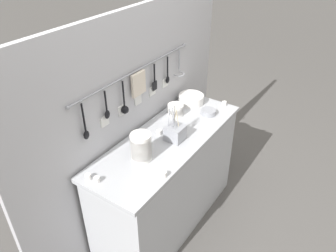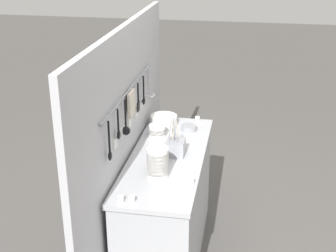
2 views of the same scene
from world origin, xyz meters
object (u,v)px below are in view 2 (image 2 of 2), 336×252
cup_centre (132,199)px  plate_stack (164,120)px  bowl_stack_short_front (158,162)px  cup_front_left (197,119)px  bowl_stack_wide_centre (157,131)px  cup_edge_near (121,199)px  steel_mixing_bowl (189,128)px  cutlery_caddy (175,147)px  cup_mid_row (191,181)px  cup_front_right (156,152)px

cup_centre → plate_stack: bearing=1.5°
bowl_stack_short_front → cup_front_left: bowl_stack_short_front is taller
bowl_stack_wide_centre → bowl_stack_short_front: bearing=-168.5°
plate_stack → cup_edge_near: plate_stack is taller
plate_stack → steel_mixing_bowl: 0.23m
cup_front_left → plate_stack: bearing=114.4°
steel_mixing_bowl → cutlery_caddy: size_ratio=0.44×
steel_mixing_bowl → cutlery_caddy: (-0.44, 0.03, 0.04)m
plate_stack → cup_mid_row: bearing=-159.5°
steel_mixing_bowl → cup_front_left: steel_mixing_bowl is taller
steel_mixing_bowl → cup_mid_row: 0.82m
cup_centre → cup_edge_near: 0.06m
bowl_stack_wide_centre → bowl_stack_short_front: bowl_stack_short_front is taller
cutlery_caddy → cup_front_right: bearing=96.7°
steel_mixing_bowl → bowl_stack_wide_centre: bearing=124.5°
bowl_stack_wide_centre → steel_mixing_bowl: size_ratio=1.07×
cutlery_caddy → cup_front_left: 0.65m
plate_stack → cup_edge_near: size_ratio=5.62×
bowl_stack_wide_centre → plate_stack: bowl_stack_wide_centre is taller
bowl_stack_short_front → cup_centre: (-0.33, 0.09, -0.08)m
bowl_stack_wide_centre → plate_stack: (0.24, -0.01, -0.01)m
cup_mid_row → cup_centre: bearing=130.8°
bowl_stack_wide_centre → cutlery_caddy: (-0.29, -0.18, 0.01)m
bowl_stack_wide_centre → cup_front_left: bowl_stack_wide_centre is taller
cup_centre → cup_front_left: size_ratio=1.00×
cutlery_caddy → cup_centre: size_ratio=7.12×
bowl_stack_short_front → steel_mixing_bowl: (0.75, -0.10, -0.08)m
bowl_stack_short_front → cup_mid_row: (-0.06, -0.22, -0.08)m
cup_front_left → cup_edge_near: size_ratio=1.00×
cup_centre → cup_mid_row: 0.41m
cup_centre → cup_front_right: (0.62, -0.02, 0.00)m
cup_edge_near → cup_front_right: bearing=-7.4°
bowl_stack_short_front → cup_front_right: size_ratio=5.12×
cutlery_caddy → steel_mixing_bowl: bearing=-4.5°
cup_mid_row → cup_edge_near: (-0.27, 0.37, 0.00)m
bowl_stack_short_front → cup_mid_row: bowl_stack_short_front is taller
cutlery_caddy → cup_centre: (-0.64, 0.15, -0.04)m
bowl_stack_wide_centre → cup_front_right: bowl_stack_wide_centre is taller
cup_mid_row → cup_front_right: same height
cup_centre → bowl_stack_short_front: bearing=-14.9°
plate_stack → cup_front_right: 0.55m
plate_stack → cup_mid_row: size_ratio=5.62×
bowl_stack_wide_centre → cutlery_caddy: 0.34m
bowl_stack_short_front → cup_front_left: 0.97m
bowl_stack_short_front → cup_mid_row: bearing=-105.8°
cup_centre → cup_edge_near: size_ratio=1.00×
bowl_stack_short_front → cup_front_right: (0.29, 0.07, -0.08)m
cup_front_right → cup_edge_near: 0.64m
plate_stack → steel_mixing_bowl: bearing=-112.0°
bowl_stack_wide_centre → cup_mid_row: 0.75m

